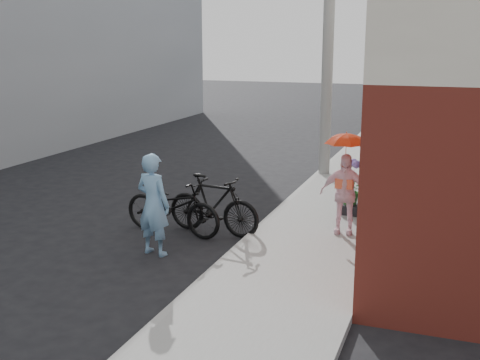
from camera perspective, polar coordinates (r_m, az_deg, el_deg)
The scene contains 11 objects.
ground at distance 10.60m, azimuth -4.92°, elevation -6.18°, with size 80.00×80.00×0.00m, color black.
sidewalk at distance 11.78m, azimuth 8.58°, elevation -3.98°, with size 2.20×24.00×0.12m, color gray.
curb at distance 12.05m, azimuth 3.16°, elevation -3.46°, with size 0.12×24.00×0.12m, color #9E9E99.
utility_pole at distance 15.38m, azimuth 8.36°, elevation 13.04°, with size 0.28×0.28×7.00m, color #9E9E99.
officer at distance 10.00m, azimuth -8.22°, elevation -2.31°, with size 0.63×0.41×1.72m, color #73A5CD.
bike_left at distance 11.10m, azimuth -6.41°, elevation -2.46°, with size 0.70×2.01×1.06m, color black.
bike_right at distance 11.02m, azimuth -2.55°, elevation -2.36°, with size 0.52×1.85×1.11m, color black.
kimono_woman at distance 10.80m, azimuth 9.85°, elevation -1.29°, with size 0.85×0.35×1.45m, color #FCD4E0.
parasol at distance 10.59m, azimuth 10.07°, elevation 4.17°, with size 0.72×0.72×0.64m, color #F44C1C.
planter at distance 12.17m, azimuth 10.47°, elevation -2.72°, with size 0.37×0.37×0.19m, color black.
potted_plant at distance 12.07m, azimuth 10.55°, elevation -0.93°, with size 0.53×0.46×0.59m, color #31742E.
Camera 1 is at (4.25, -9.06, 3.51)m, focal length 45.00 mm.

